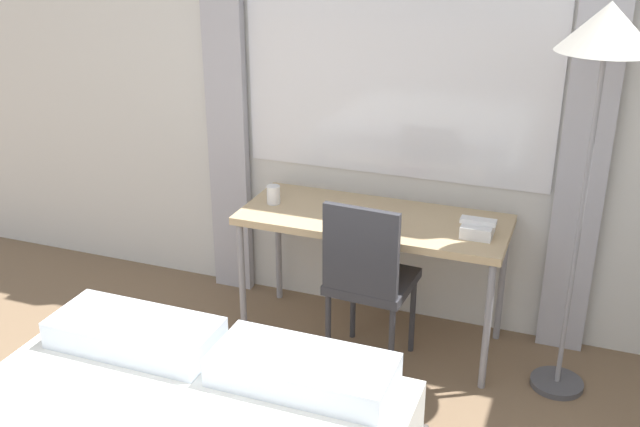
# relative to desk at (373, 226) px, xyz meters

# --- Properties ---
(wall_back_with_window) EXTENTS (5.37, 0.13, 2.70)m
(wall_back_with_window) POSITION_rel_desk_xyz_m (-0.26, 0.36, 0.68)
(wall_back_with_window) COLOR silver
(wall_back_with_window) RESTS_ON ground_plane
(desk) EXTENTS (1.39, 0.57, 0.73)m
(desk) POSITION_rel_desk_xyz_m (0.00, 0.00, 0.00)
(desk) COLOR tan
(desk) RESTS_ON ground_plane
(desk_chair) EXTENTS (0.42, 0.42, 0.93)m
(desk_chair) POSITION_rel_desk_xyz_m (0.06, -0.28, -0.14)
(desk_chair) COLOR #333338
(desk_chair) RESTS_ON ground_plane
(standing_lamp) EXTENTS (0.42, 0.42, 1.87)m
(standing_lamp) POSITION_rel_desk_xyz_m (1.01, -0.10, 0.98)
(standing_lamp) COLOR #4C4C51
(standing_lamp) RESTS_ON ground_plane
(telephone) EXTENTS (0.17, 0.17, 0.09)m
(telephone) POSITION_rel_desk_xyz_m (0.54, -0.05, 0.09)
(telephone) COLOR white
(telephone) RESTS_ON desk
(book) EXTENTS (0.23, 0.18, 0.02)m
(book) POSITION_rel_desk_xyz_m (0.00, -0.07, 0.07)
(book) COLOR maroon
(book) RESTS_ON desk
(mug) EXTENTS (0.07, 0.07, 0.10)m
(mug) POSITION_rel_desk_xyz_m (-0.56, -0.02, 0.11)
(mug) COLOR white
(mug) RESTS_ON desk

